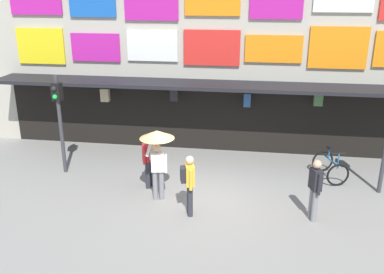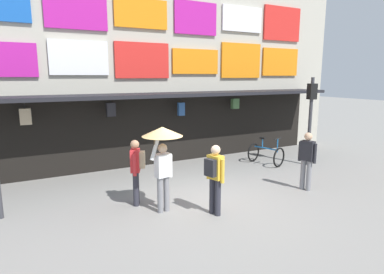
{
  "view_description": "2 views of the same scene",
  "coord_description": "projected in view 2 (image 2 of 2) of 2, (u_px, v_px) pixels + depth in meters",
  "views": [
    {
      "loc": [
        1.55,
        -10.76,
        5.73
      ],
      "look_at": [
        -0.2,
        0.7,
        1.62
      ],
      "focal_mm": 39.44,
      "sensor_mm": 36.0,
      "label": 1
    },
    {
      "loc": [
        -3.87,
        -7.05,
        3.23
      ],
      "look_at": [
        0.34,
        0.91,
        1.54
      ],
      "focal_mm": 30.24,
      "sensor_mm": 36.0,
      "label": 2
    }
  ],
  "objects": [
    {
      "name": "pedestrian_in_red",
      "position": [
        136.0,
        167.0,
        8.1
      ],
      "size": [
        0.45,
        0.49,
        1.68
      ],
      "color": "#2D2D38",
      "rests_on": "ground"
    },
    {
      "name": "traffic_light_far",
      "position": [
        311.0,
        107.0,
        11.62
      ],
      "size": [
        0.32,
        0.34,
        3.2
      ],
      "color": "#38383D",
      "rests_on": "ground"
    },
    {
      "name": "shopfront",
      "position": [
        137.0,
        56.0,
        11.73
      ],
      "size": [
        18.0,
        2.6,
        8.0
      ],
      "color": "#B2AD9E",
      "rests_on": "ground"
    },
    {
      "name": "ground_plane",
      "position": [
        197.0,
        201.0,
        8.5
      ],
      "size": [
        80.0,
        80.0,
        0.0
      ],
      "primitive_type": "plane",
      "color": "gray"
    },
    {
      "name": "pedestrian_in_white",
      "position": [
        307.0,
        158.0,
        9.18
      ],
      "size": [
        0.32,
        0.51,
        1.68
      ],
      "color": "gray",
      "rests_on": "ground"
    },
    {
      "name": "pedestrian_in_black",
      "position": [
        215.0,
        175.0,
        7.5
      ],
      "size": [
        0.42,
        0.51,
        1.68
      ],
      "color": "#2D2D38",
      "rests_on": "ground"
    },
    {
      "name": "pedestrian_with_umbrella",
      "position": [
        163.0,
        145.0,
        7.54
      ],
      "size": [
        0.96,
        0.96,
        2.08
      ],
      "color": "gray",
      "rests_on": "ground"
    },
    {
      "name": "bicycle_parked",
      "position": [
        266.0,
        154.0,
        12.0
      ],
      "size": [
        1.02,
        1.32,
        1.05
      ],
      "color": "black",
      "rests_on": "ground"
    }
  ]
}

